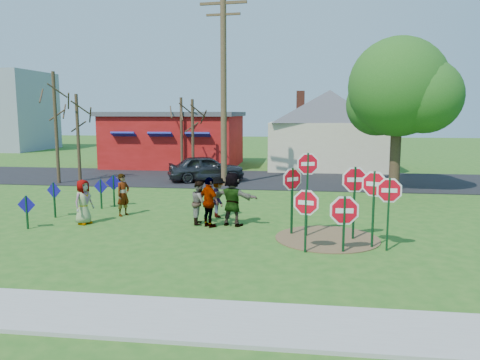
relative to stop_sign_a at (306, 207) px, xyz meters
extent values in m
plane|color=#255E1A|center=(-3.82, 2.50, -1.28)|extent=(120.00, 120.00, 0.00)
cube|color=#9E9E99|center=(-3.82, -4.70, -1.24)|extent=(22.00, 1.80, 0.08)
cube|color=black|center=(-3.82, 14.00, -1.26)|extent=(120.00, 7.50, 0.04)
cylinder|color=brown|center=(0.68, 1.50, -1.26)|extent=(3.20, 3.20, 0.03)
cube|color=maroon|center=(-9.32, 20.50, 0.52)|extent=(9.00, 7.00, 3.60)
cube|color=#4C4C51|center=(-9.32, 20.50, 2.47)|extent=(9.40, 7.40, 0.30)
cube|color=navy|center=(-11.82, 16.90, 1.12)|extent=(1.60, 0.78, 0.45)
cube|color=navy|center=(-9.32, 16.90, 1.12)|extent=(1.60, 0.78, 0.45)
cube|color=navy|center=(-6.82, 16.90, 1.12)|extent=(1.60, 0.78, 0.45)
cube|color=beige|center=(1.68, 20.50, 0.32)|extent=(8.00, 7.00, 3.20)
pyramid|color=#4C4C51|center=(1.68, 20.50, 4.12)|extent=(9.40, 9.40, 2.20)
cube|color=brown|center=(-0.32, 19.50, 3.32)|extent=(0.55, 0.55, 1.40)
cube|color=brown|center=(3.68, 21.50, 3.32)|extent=(0.55, 0.55, 1.40)
cube|color=#103D1D|center=(0.00, 0.00, -0.39)|extent=(0.07, 0.08, 1.77)
cylinder|color=white|center=(0.00, 0.00, 0.13)|extent=(0.96, 0.25, 0.98)
cylinder|color=red|center=(0.00, 0.00, 0.13)|extent=(0.83, 0.22, 0.85)
cube|color=white|center=(0.00, 0.00, 0.13)|extent=(0.42, 0.11, 0.12)
cube|color=#103D1D|center=(0.04, 1.70, 0.04)|extent=(0.06, 0.07, 2.64)
cylinder|color=white|center=(0.04, 1.70, 1.02)|extent=(0.92, 0.20, 0.94)
cylinder|color=red|center=(0.04, 1.70, 1.02)|extent=(0.79, 0.17, 0.81)
cube|color=white|center=(0.04, 1.70, 1.02)|extent=(0.40, 0.08, 0.12)
cylinder|color=gold|center=(0.04, 1.70, 1.02)|extent=(0.92, 0.19, 0.94)
cube|color=#103D1D|center=(1.91, 0.69, -0.16)|extent=(0.08, 0.08, 2.23)
cylinder|color=white|center=(1.91, 0.69, 0.58)|extent=(0.91, 0.45, 1.00)
cylinder|color=red|center=(1.91, 0.69, 0.58)|extent=(0.79, 0.39, 0.87)
cube|color=white|center=(1.91, 0.69, 0.58)|extent=(0.40, 0.20, 0.12)
cube|color=#103D1D|center=(1.46, 1.52, -0.15)|extent=(0.07, 0.08, 2.25)
cylinder|color=white|center=(1.46, 1.52, 0.58)|extent=(1.06, 0.18, 1.07)
cylinder|color=red|center=(1.46, 1.52, 0.58)|extent=(0.91, 0.16, 0.92)
cube|color=white|center=(1.46, 1.52, 0.58)|extent=(0.46, 0.08, 0.13)
cylinder|color=gold|center=(1.46, 1.52, 0.58)|extent=(1.06, 0.17, 1.07)
cube|color=#103D1D|center=(1.05, 0.12, -0.48)|extent=(0.07, 0.08, 1.60)
cylinder|color=white|center=(1.05, 0.12, -0.09)|extent=(1.11, 0.12, 1.11)
cylinder|color=red|center=(1.05, 0.12, -0.09)|extent=(0.96, 0.11, 0.96)
cube|color=white|center=(1.05, 0.12, -0.09)|extent=(0.49, 0.05, 0.14)
cube|color=#103D1D|center=(2.28, 0.47, -0.24)|extent=(0.05, 0.07, 2.07)
cylinder|color=white|center=(2.28, 0.47, 0.45)|extent=(0.95, 0.07, 0.95)
cylinder|color=red|center=(2.28, 0.47, 0.45)|extent=(0.82, 0.06, 0.82)
cube|color=white|center=(2.28, 0.47, 0.45)|extent=(0.42, 0.03, 0.12)
cylinder|color=gold|center=(2.28, 0.47, 0.45)|extent=(0.95, 0.06, 0.95)
cube|color=#103D1D|center=(-0.43, 1.88, -0.21)|extent=(0.08, 0.08, 2.14)
cylinder|color=white|center=(-0.43, 1.88, 0.51)|extent=(0.77, 0.60, 0.96)
cylinder|color=red|center=(-0.43, 1.88, 0.51)|extent=(0.67, 0.52, 0.83)
cube|color=white|center=(-0.43, 1.88, 0.51)|extent=(0.34, 0.26, 0.12)
cube|color=#103D1D|center=(-9.20, 1.44, -0.72)|extent=(0.05, 0.06, 1.12)
cube|color=navy|center=(-9.20, 1.44, -0.45)|extent=(0.63, 0.02, 0.63)
cube|color=#103D1D|center=(-9.17, 3.15, -0.62)|extent=(0.06, 0.07, 1.31)
cube|color=navy|center=(-9.17, 3.15, -0.25)|extent=(0.61, 0.14, 0.62)
cube|color=#103D1D|center=(-8.16, 4.92, -0.68)|extent=(0.06, 0.07, 1.20)
cube|color=navy|center=(-8.16, 4.92, -0.37)|extent=(0.61, 0.13, 0.62)
cube|color=#103D1D|center=(-7.81, 5.40, -0.62)|extent=(0.05, 0.06, 1.31)
cube|color=navy|center=(-7.81, 5.40, -0.28)|extent=(0.66, 0.04, 0.66)
imported|color=#3A4692|center=(-7.64, 2.35, -0.49)|extent=(0.74, 0.89, 1.57)
imported|color=#296A63|center=(-6.78, 3.81, -0.48)|extent=(0.59, 0.69, 1.60)
imported|color=brown|center=(-3.64, 2.93, -0.52)|extent=(0.68, 0.82, 1.52)
imported|color=#2E2D32|center=(-3.20, 4.04, -0.53)|extent=(0.89, 1.11, 1.50)
imported|color=#422852|center=(-3.22, 2.48, -0.42)|extent=(1.02, 0.99, 1.71)
imported|color=#1C4829|center=(-2.47, 2.81, -0.35)|extent=(1.80, 1.05, 1.85)
imported|color=#292A2E|center=(-5.46, 12.83, -0.52)|extent=(4.57, 3.15, 1.44)
cylinder|color=#4C3823|center=(-4.21, 11.41, 3.71)|extent=(0.31, 0.31, 9.97)
cube|color=#4C3823|center=(-4.21, 11.41, 8.03)|extent=(2.44, 0.36, 0.13)
cube|color=#4C3823|center=(-4.21, 11.41, 7.47)|extent=(1.77, 0.28, 0.11)
cylinder|color=#382819|center=(4.43, 11.11, 0.76)|extent=(0.52, 0.52, 4.07)
sphere|color=#1B5215|center=(4.43, 11.11, 3.81)|extent=(4.81, 4.81, 4.81)
sphere|color=#1B5215|center=(5.54, 10.55, 3.35)|extent=(3.51, 3.51, 3.51)
sphere|color=#1B5215|center=(3.59, 11.85, 2.98)|extent=(3.14, 3.14, 3.14)
cylinder|color=#382819|center=(-12.50, 11.84, 1.16)|extent=(0.18, 0.18, 4.87)
cylinder|color=#382819|center=(-7.87, 16.71, 1.13)|extent=(0.18, 0.18, 4.81)
cylinder|color=#382819|center=(-13.30, 11.00, 1.73)|extent=(0.18, 0.18, 6.02)
cylinder|color=#382819|center=(-6.75, 15.08, 1.05)|extent=(0.18, 0.18, 4.65)
camera|label=1|loc=(-0.13, -12.74, 2.59)|focal=35.00mm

